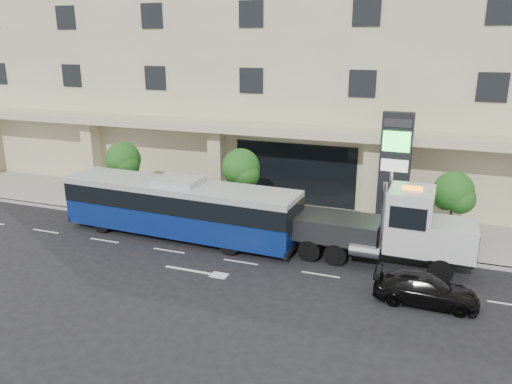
{
  "coord_description": "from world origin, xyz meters",
  "views": [
    {
      "loc": [
        8.46,
        -22.29,
        10.38
      ],
      "look_at": [
        -0.48,
        2.0,
        2.55
      ],
      "focal_mm": 35.0,
      "sensor_mm": 36.0,
      "label": 1
    }
  ],
  "objects_px": {
    "city_bus": "(180,207)",
    "signage_pylon": "(394,171)",
    "tow_truck": "(390,229)",
    "black_sedan": "(426,290)"
  },
  "relations": [
    {
      "from": "city_bus",
      "to": "signage_pylon",
      "type": "xyz_separation_m",
      "value": [
        10.8,
        4.91,
        1.79
      ]
    },
    {
      "from": "tow_truck",
      "to": "signage_pylon",
      "type": "height_order",
      "value": "signage_pylon"
    },
    {
      "from": "black_sedan",
      "to": "signage_pylon",
      "type": "xyz_separation_m",
      "value": [
        -2.22,
        7.95,
        2.9
      ]
    },
    {
      "from": "tow_truck",
      "to": "signage_pylon",
      "type": "distance_m",
      "value": 4.94
    },
    {
      "from": "tow_truck",
      "to": "city_bus",
      "type": "bearing_deg",
      "value": -177.12
    },
    {
      "from": "city_bus",
      "to": "tow_truck",
      "type": "xyz_separation_m",
      "value": [
        11.15,
        0.29,
        0.09
      ]
    },
    {
      "from": "tow_truck",
      "to": "signage_pylon",
      "type": "bearing_deg",
      "value": 95.83
    },
    {
      "from": "city_bus",
      "to": "signage_pylon",
      "type": "relative_size",
      "value": 2.03
    },
    {
      "from": "city_bus",
      "to": "black_sedan",
      "type": "distance_m",
      "value": 13.42
    },
    {
      "from": "signage_pylon",
      "to": "black_sedan",
      "type": "bearing_deg",
      "value": -72.6
    }
  ]
}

